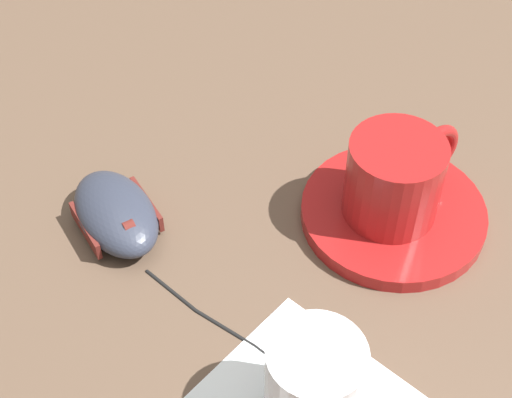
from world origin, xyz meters
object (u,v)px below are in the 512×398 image
object	(u,v)px
computer_mouse	(116,213)
drinking_glass	(314,385)
coffee_cup	(396,178)
saucer	(393,213)

from	to	relation	value
computer_mouse	drinking_glass	size ratio (longest dim) A/B	1.48
coffee_cup	computer_mouse	xyz separation A→B (m)	(0.20, 0.10, -0.03)
coffee_cup	computer_mouse	distance (m)	0.23
saucer	computer_mouse	xyz separation A→B (m)	(0.21, 0.10, 0.01)
saucer	computer_mouse	size ratio (longest dim) A/B	1.32
saucer	drinking_glass	xyz separation A→B (m)	(-0.00, 0.20, 0.04)
coffee_cup	computer_mouse	bearing A→B (deg)	26.55
drinking_glass	saucer	bearing A→B (deg)	-89.22
computer_mouse	drinking_glass	distance (m)	0.23
coffee_cup	drinking_glass	size ratio (longest dim) A/B	1.31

